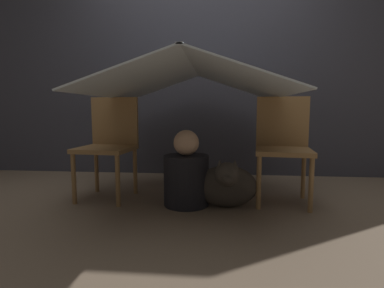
{
  "coord_description": "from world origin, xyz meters",
  "views": [
    {
      "loc": [
        0.22,
        -2.25,
        0.75
      ],
      "look_at": [
        0.0,
        0.14,
        0.47
      ],
      "focal_mm": 28.0,
      "sensor_mm": 36.0,
      "label": 1
    }
  ],
  "objects_px": {
    "dog": "(226,184)",
    "chair_left": "(109,142)",
    "person_front": "(186,175)",
    "chair_right": "(283,143)"
  },
  "relations": [
    {
      "from": "chair_right",
      "to": "dog",
      "type": "distance_m",
      "value": 0.6
    },
    {
      "from": "chair_left",
      "to": "person_front",
      "type": "relative_size",
      "value": 1.45
    },
    {
      "from": "chair_left",
      "to": "dog",
      "type": "relative_size",
      "value": 1.83
    },
    {
      "from": "chair_left",
      "to": "chair_right",
      "type": "distance_m",
      "value": 1.45
    },
    {
      "from": "dog",
      "to": "chair_left",
      "type": "bearing_deg",
      "value": 165.95
    },
    {
      "from": "person_front",
      "to": "dog",
      "type": "xyz_separation_m",
      "value": [
        0.31,
        -0.07,
        -0.05
      ]
    },
    {
      "from": "dog",
      "to": "person_front",
      "type": "bearing_deg",
      "value": 168.13
    },
    {
      "from": "chair_left",
      "to": "chair_right",
      "type": "xyz_separation_m",
      "value": [
        1.45,
        -0.0,
        0.0
      ]
    },
    {
      "from": "person_front",
      "to": "chair_left",
      "type": "bearing_deg",
      "value": 164.97
    },
    {
      "from": "person_front",
      "to": "dog",
      "type": "relative_size",
      "value": 1.27
    }
  ]
}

